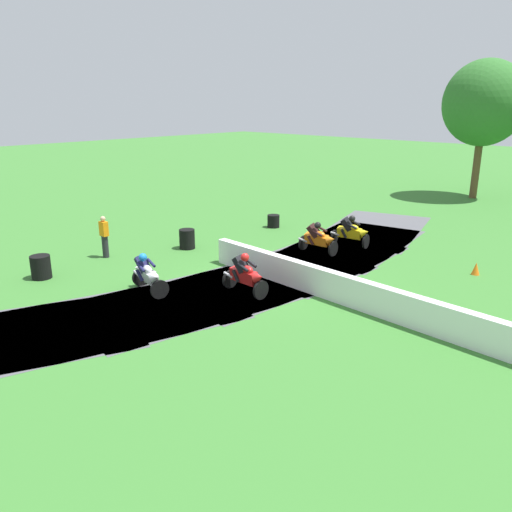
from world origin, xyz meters
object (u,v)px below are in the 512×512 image
object	(u,v)px
track_marshal	(104,237)
traffic_cone	(476,269)
motorcycle_trailing_orange	(318,238)
tire_stack_mid_a	(187,239)
tire_stack_near	(41,267)
tire_stack_mid_b	(273,221)
motorcycle_lead_white	(148,274)
motorcycle_chase_red	(245,274)
motorcycle_fourth_yellow	(351,232)

from	to	relation	value
track_marshal	traffic_cone	bearing A→B (deg)	34.39
motorcycle_trailing_orange	tire_stack_mid_a	bearing A→B (deg)	-144.99
tire_stack_near	motorcycle_trailing_orange	bearing A→B (deg)	59.65
motorcycle_trailing_orange	traffic_cone	bearing A→B (deg)	17.06
motorcycle_trailing_orange	track_marshal	distance (m)	8.29
tire_stack_near	track_marshal	distance (m)	2.89
motorcycle_trailing_orange	tire_stack_mid_b	size ratio (longest dim) A/B	2.81
motorcycle_lead_white	motorcycle_chase_red	xyz separation A→B (m)	(2.32, 2.01, 0.02)
motorcycle_chase_red	motorcycle_lead_white	bearing A→B (deg)	-139.07
tire_stack_near	tire_stack_mid_b	size ratio (longest dim) A/B	1.33
motorcycle_trailing_orange	motorcycle_fourth_yellow	xyz separation A→B (m)	(0.39, 1.74, 0.01)
traffic_cone	tire_stack_mid_b	bearing A→B (deg)	177.64
motorcycle_fourth_yellow	tire_stack_mid_b	world-z (taller)	motorcycle_fourth_yellow
motorcycle_lead_white	tire_stack_near	distance (m)	4.20
track_marshal	motorcycle_trailing_orange	bearing A→B (deg)	46.43
motorcycle_chase_red	traffic_cone	world-z (taller)	motorcycle_chase_red
motorcycle_lead_white	tire_stack_mid_b	distance (m)	9.71
motorcycle_lead_white	track_marshal	xyz separation A→B (m)	(-4.40, 1.15, 0.17)
motorcycle_trailing_orange	traffic_cone	size ratio (longest dim) A/B	3.83
motorcycle_fourth_yellow	tire_stack_mid_b	distance (m)	4.60
motorcycle_lead_white	motorcycle_fourth_yellow	size ratio (longest dim) A/B	1.00
tire_stack_near	motorcycle_chase_red	bearing A→B (deg)	30.73
motorcycle_fourth_yellow	tire_stack_near	size ratio (longest dim) A/B	2.12
tire_stack_near	track_marshal	world-z (taller)	track_marshal
motorcycle_lead_white	tire_stack_near	world-z (taller)	motorcycle_lead_white
tire_stack_near	traffic_cone	world-z (taller)	tire_stack_near
tire_stack_mid_b	track_marshal	bearing A→B (deg)	-100.67
motorcycle_fourth_yellow	tire_stack_mid_a	bearing A→B (deg)	-134.73
motorcycle_chase_red	motorcycle_fourth_yellow	size ratio (longest dim) A/B	1.00
motorcycle_fourth_yellow	tire_stack_mid_a	size ratio (longest dim) A/B	2.12
tire_stack_near	tire_stack_mid_a	xyz separation A→B (m)	(0.80, 5.76, 0.00)
motorcycle_chase_red	tire_stack_near	xyz separation A→B (m)	(-6.16, -3.66, -0.26)
motorcycle_chase_red	motorcycle_trailing_orange	size ratio (longest dim) A/B	1.00
tire_stack_mid_b	tire_stack_mid_a	bearing A→B (deg)	-92.00
motorcycle_chase_red	tire_stack_mid_a	size ratio (longest dim) A/B	2.11
motorcycle_chase_red	tire_stack_mid_b	world-z (taller)	motorcycle_chase_red
tire_stack_mid_a	track_marshal	distance (m)	3.27
motorcycle_lead_white	motorcycle_trailing_orange	distance (m)	7.28
motorcycle_lead_white	tire_stack_near	size ratio (longest dim) A/B	2.13
motorcycle_fourth_yellow	track_marshal	size ratio (longest dim) A/B	1.04
tire_stack_near	tire_stack_mid_b	bearing A→B (deg)	84.88
traffic_cone	tire_stack_near	bearing A→B (deg)	-135.52
motorcycle_lead_white	motorcycle_trailing_orange	size ratio (longest dim) A/B	1.01
motorcycle_lead_white	traffic_cone	xyz separation A→B (m)	(6.87, 8.86, -0.42)
track_marshal	tire_stack_near	bearing A→B (deg)	-78.93
tire_stack_mid_b	tire_stack_near	bearing A→B (deg)	-95.12
tire_stack_near	tire_stack_mid_a	bearing A→B (deg)	82.12
tire_stack_mid_a	tire_stack_mid_b	xyz separation A→B (m)	(0.18, 5.16, -0.10)
tire_stack_near	tire_stack_mid_b	distance (m)	10.97
motorcycle_trailing_orange	tire_stack_near	distance (m)	10.22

